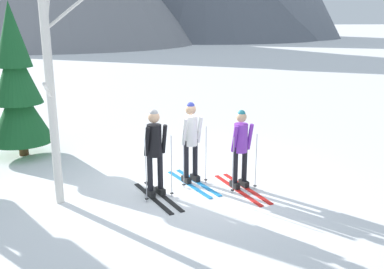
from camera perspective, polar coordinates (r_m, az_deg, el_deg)
name	(u,v)px	position (r m, az deg, el deg)	size (l,w,h in m)	color
ground_plane	(187,187)	(8.99, -0.71, -6.99)	(400.00, 400.00, 0.00)	white
skier_in_black	(155,149)	(8.24, -5.00, -2.00)	(0.82, 1.68, 1.75)	black
skier_in_white	(191,139)	(8.90, -0.15, -0.64)	(0.87, 1.74, 1.75)	#1E84D1
skier_in_purple	(241,147)	(8.68, 6.54, -1.66)	(0.74, 1.80, 1.65)	red
pine_tree_near	(17,88)	(11.43, -22.37, 5.80)	(1.58, 1.58, 3.82)	#51381E
birch_tree_tall	(52,95)	(8.06, -18.27, 5.01)	(0.85, 1.17, 3.98)	silver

